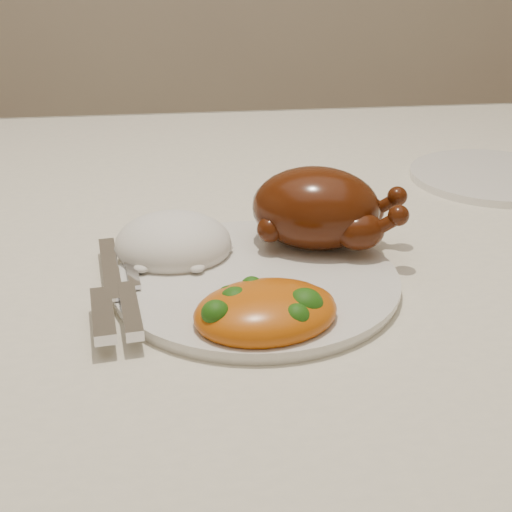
{
  "coord_description": "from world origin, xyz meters",
  "views": [
    {
      "loc": [
        -0.08,
        -0.71,
        1.07
      ],
      "look_at": [
        -0.01,
        -0.15,
        0.8
      ],
      "focal_mm": 50.0,
      "sensor_mm": 36.0,
      "label": 1
    }
  ],
  "objects": [
    {
      "name": "mac_and_cheese",
      "position": [
        -0.0,
        -0.23,
        0.79
      ],
      "size": [
        0.13,
        0.11,
        0.04
      ],
      "rotation": [
        0.0,
        0.0,
        0.19
      ],
      "color": "#DE610E",
      "rests_on": "dinner_plate"
    },
    {
      "name": "cutlery",
      "position": [
        -0.13,
        -0.18,
        0.78
      ],
      "size": [
        0.05,
        0.2,
        0.01
      ],
      "rotation": [
        0.0,
        0.0,
        0.12
      ],
      "color": "silver",
      "rests_on": "dinner_plate"
    },
    {
      "name": "side_plate",
      "position": [
        0.33,
        0.11,
        0.77
      ],
      "size": [
        0.24,
        0.24,
        0.01
      ],
      "primitive_type": "cylinder",
      "rotation": [
        0.0,
        0.0,
        -0.15
      ],
      "color": "silver",
      "rests_on": "tablecloth"
    },
    {
      "name": "roast_chicken",
      "position": [
        0.06,
        -0.08,
        0.82
      ],
      "size": [
        0.16,
        0.12,
        0.08
      ],
      "rotation": [
        0.0,
        0.0,
        -0.28
      ],
      "color": "#4E1B08",
      "rests_on": "dinner_plate"
    },
    {
      "name": "dining_table",
      "position": [
        0.0,
        0.0,
        0.67
      ],
      "size": [
        1.6,
        0.9,
        0.76
      ],
      "color": "brown",
      "rests_on": "floor"
    },
    {
      "name": "dinner_plate",
      "position": [
        -0.01,
        -0.15,
        0.77
      ],
      "size": [
        0.29,
        0.29,
        0.01
      ],
      "primitive_type": "cylinder",
      "rotation": [
        0.0,
        0.0,
        0.15
      ],
      "color": "silver",
      "rests_on": "tablecloth"
    },
    {
      "name": "rice_mound",
      "position": [
        -0.08,
        -0.09,
        0.79
      ],
      "size": [
        0.12,
        0.11,
        0.06
      ],
      "rotation": [
        0.0,
        0.0,
        -0.11
      ],
      "color": "white",
      "rests_on": "dinner_plate"
    },
    {
      "name": "tablecloth",
      "position": [
        0.0,
        0.0,
        0.74
      ],
      "size": [
        1.73,
        1.03,
        0.18
      ],
      "color": "beige",
      "rests_on": "dining_table"
    }
  ]
}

